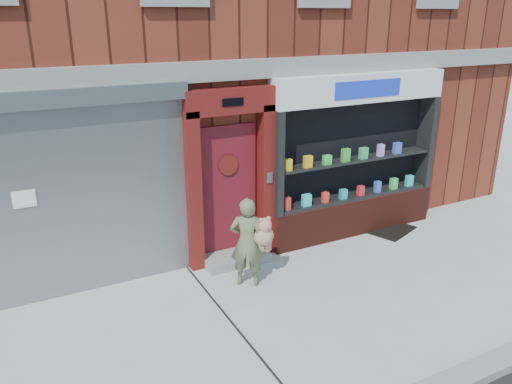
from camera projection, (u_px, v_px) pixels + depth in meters
ground at (331, 299)px, 7.34m from camera, size 80.00×80.00×0.00m
building at (181, 12)px, 11.01m from camera, size 12.00×8.16×8.00m
shutter_bay at (84, 181)px, 7.07m from camera, size 3.10×0.30×3.04m
red_door_bay at (230, 177)px, 8.08m from camera, size 1.52×0.58×2.90m
pharmacy_bay at (355, 163)px, 9.15m from camera, size 3.50×0.41×3.00m
woman at (250, 241)px, 7.53m from camera, size 0.72×0.56×1.41m
doormat at (391, 230)px, 9.67m from camera, size 1.07×0.91×0.02m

